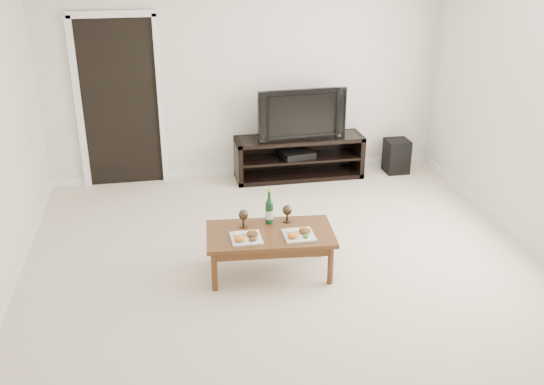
{
  "coord_description": "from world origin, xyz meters",
  "views": [
    {
      "loc": [
        -1.08,
        -4.68,
        2.94
      ],
      "look_at": [
        -0.1,
        0.45,
        0.7
      ],
      "focal_mm": 40.0,
      "sensor_mm": 36.0,
      "label": 1
    }
  ],
  "objects": [
    {
      "name": "floor",
      "position": [
        0.0,
        0.0,
        0.0
      ],
      "size": [
        5.5,
        5.5,
        0.0
      ],
      "primitive_type": "plane",
      "color": "beige",
      "rests_on": "ground"
    },
    {
      "name": "back_wall",
      "position": [
        0.0,
        2.77,
        1.3
      ],
      "size": [
        5.0,
        0.04,
        2.6
      ],
      "primitive_type": "cube",
      "color": "silver",
      "rests_on": "ground"
    },
    {
      "name": "doorway",
      "position": [
        -1.55,
        2.73,
        1.02
      ],
      "size": [
        0.9,
        0.02,
        2.05
      ],
      "primitive_type": "cube",
      "color": "black",
      "rests_on": "ground"
    },
    {
      "name": "media_console",
      "position": [
        0.64,
        2.5,
        0.28
      ],
      "size": [
        1.64,
        0.45,
        0.55
      ],
      "primitive_type": "cube",
      "color": "black",
      "rests_on": "ground"
    },
    {
      "name": "television",
      "position": [
        0.64,
        2.5,
        0.87
      ],
      "size": [
        1.13,
        0.2,
        0.65
      ],
      "primitive_type": "imported",
      "rotation": [
        0.0,
        0.0,
        0.04
      ],
      "color": "black",
      "rests_on": "media_console"
    },
    {
      "name": "av_receiver",
      "position": [
        0.62,
        2.48,
        0.33
      ],
      "size": [
        0.45,
        0.37,
        0.08
      ],
      "primitive_type": "cube",
      "rotation": [
        0.0,
        0.0,
        0.19
      ],
      "color": "black",
      "rests_on": "media_console"
    },
    {
      "name": "subwoofer",
      "position": [
        1.96,
        2.45,
        0.22
      ],
      "size": [
        0.3,
        0.3,
        0.45
      ],
      "primitive_type": "cube",
      "rotation": [
        0.0,
        0.0,
        0.0
      ],
      "color": "black",
      "rests_on": "ground"
    },
    {
      "name": "coffee_table",
      "position": [
        -0.17,
        0.19,
        0.21
      ],
      "size": [
        1.21,
        0.73,
        0.42
      ],
      "primitive_type": "cube",
      "rotation": [
        0.0,
        0.0,
        -0.08
      ],
      "color": "#593718",
      "rests_on": "ground"
    },
    {
      "name": "plate_left",
      "position": [
        -0.41,
        0.1,
        0.45
      ],
      "size": [
        0.27,
        0.27,
        0.07
      ],
      "primitive_type": "cube",
      "color": "white",
      "rests_on": "coffee_table"
    },
    {
      "name": "plate_right",
      "position": [
        0.07,
        0.07,
        0.45
      ],
      "size": [
        0.27,
        0.27,
        0.07
      ],
      "primitive_type": "cube",
      "color": "white",
      "rests_on": "coffee_table"
    },
    {
      "name": "wine_bottle",
      "position": [
        -0.14,
        0.39,
        0.59
      ],
      "size": [
        0.07,
        0.07,
        0.35
      ],
      "primitive_type": "cylinder",
      "color": "#0F3A1D",
      "rests_on": "coffee_table"
    },
    {
      "name": "goblet_left",
      "position": [
        -0.39,
        0.35,
        0.51
      ],
      "size": [
        0.09,
        0.09,
        0.17
      ],
      "primitive_type": null,
      "color": "#362D1D",
      "rests_on": "coffee_table"
    },
    {
      "name": "goblet_right",
      "position": [
        0.03,
        0.38,
        0.51
      ],
      "size": [
        0.09,
        0.09,
        0.17
      ],
      "primitive_type": null,
      "color": "#362D1D",
      "rests_on": "coffee_table"
    }
  ]
}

